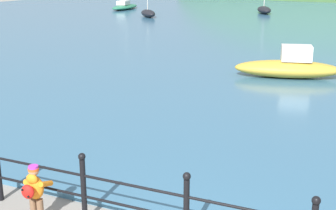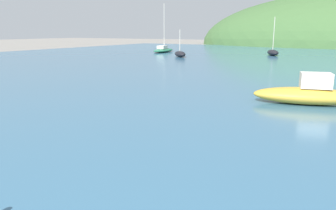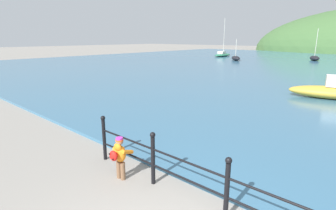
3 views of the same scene
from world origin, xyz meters
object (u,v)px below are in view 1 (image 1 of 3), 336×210
object	(u,v)px
boat_red_dinghy	(288,67)
boat_far_right	(264,10)
boat_blue_hull	(148,13)
boat_mid_harbor	(125,6)
child_in_coat	(34,189)

from	to	relation	value
boat_red_dinghy	boat_far_right	bearing A→B (deg)	104.78
boat_red_dinghy	boat_far_right	size ratio (longest dim) A/B	0.96
boat_blue_hull	boat_mid_harbor	bearing A→B (deg)	132.89
child_in_coat	boat_mid_harbor	bearing A→B (deg)	117.07
child_in_coat	boat_mid_harbor	distance (m)	40.66
boat_red_dinghy	boat_mid_harbor	size ratio (longest dim) A/B	0.67
child_in_coat	boat_red_dinghy	world-z (taller)	boat_red_dinghy
boat_far_right	boat_mid_harbor	size ratio (longest dim) A/B	0.69
boat_far_right	boat_blue_hull	bearing A→B (deg)	-138.57
boat_red_dinghy	boat_mid_harbor	world-z (taller)	boat_mid_harbor
boat_far_right	boat_mid_harbor	xyz separation A→B (m)	(-13.72, -1.19, -0.03)
boat_far_right	boat_red_dinghy	bearing A→B (deg)	-75.22
boat_blue_hull	boat_far_right	bearing A→B (deg)	41.43
boat_blue_hull	boat_red_dinghy	world-z (taller)	boat_blue_hull
child_in_coat	boat_red_dinghy	xyz separation A→B (m)	(1.90, 12.08, -0.12)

